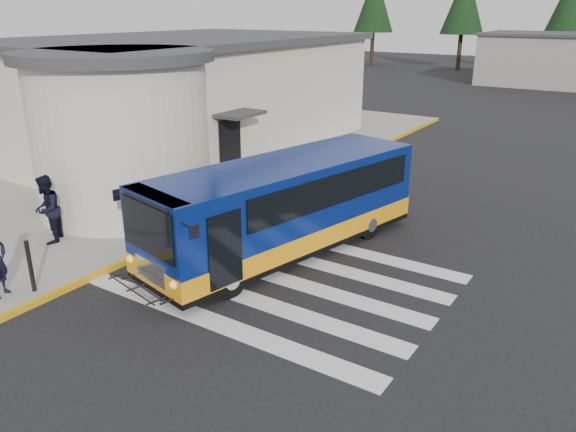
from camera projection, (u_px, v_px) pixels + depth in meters
The scene contains 8 objects.
ground at pixel (309, 270), 13.91m from camera, with size 140.00×140.00×0.00m, color black.
sidewalk at pixel (164, 174), 21.65m from camera, with size 10.00×34.00×0.15m, color gray.
curb_strip at pixel (269, 196), 19.10m from camera, with size 0.12×34.00×0.16m, color gold.
station_building at pixel (177, 96), 24.01m from camera, with size 12.70×18.70×4.80m.
crosswalk at pixel (274, 277), 13.54m from camera, with size 8.00×5.35×0.01m.
transit_bus at pixel (284, 210), 14.57m from camera, with size 4.37×8.89×2.44m.
pedestrian_b at pixel (47, 209), 14.89m from camera, with size 0.90×0.70×1.85m, color black.
bollard at pixel (30, 266), 12.35m from camera, with size 0.10×0.10×1.21m, color black.
Camera 1 is at (6.46, -10.80, 6.08)m, focal length 35.00 mm.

